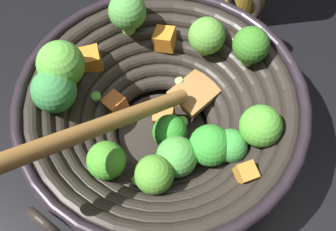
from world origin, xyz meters
TOP-DOWN VIEW (x-y plane):
  - ground_plane at (0.00, 0.00)m, footprint 4.00×4.00m
  - wok at (-0.00, 0.00)m, footprint 0.39×0.36m

SIDE VIEW (x-z plane):
  - ground_plane at x=0.00m, z-range 0.00..0.00m
  - wok at x=0.00m, z-range -0.04..0.18m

